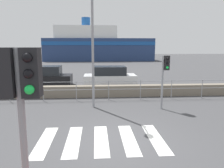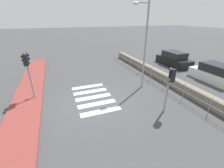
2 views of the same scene
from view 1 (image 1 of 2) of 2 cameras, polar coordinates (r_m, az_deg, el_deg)
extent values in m
plane|color=#424244|center=(7.38, 1.63, -14.25)|extent=(160.00, 160.00, 0.00)
cube|color=silver|center=(7.53, -17.10, -14.16)|extent=(0.45, 2.40, 0.01)
cube|color=silver|center=(7.39, -10.06, -14.35)|extent=(0.45, 2.40, 0.01)
cube|color=silver|center=(7.35, -2.84, -14.34)|extent=(0.45, 2.40, 0.01)
cube|color=silver|center=(7.42, 4.34, -14.11)|extent=(0.45, 2.40, 0.01)
cube|color=silver|center=(7.60, 11.27, -13.68)|extent=(0.45, 2.40, 0.01)
cube|color=slate|center=(13.24, -1.09, -1.83)|extent=(20.22, 0.55, 0.68)
cylinder|color=gray|center=(12.25, -0.88, 0.64)|extent=(18.20, 0.03, 0.03)
cylinder|color=gray|center=(12.33, -0.88, -1.40)|extent=(18.20, 0.03, 0.03)
cylinder|color=gray|center=(13.21, -25.25, -1.84)|extent=(0.04, 0.04, 1.11)
cylinder|color=gray|center=(12.67, -17.55, -1.81)|extent=(0.04, 0.04, 1.11)
cylinder|color=gray|center=(12.38, -9.32, -1.75)|extent=(0.04, 0.04, 1.11)
cylinder|color=gray|center=(12.34, -0.88, -1.65)|extent=(0.04, 0.04, 1.11)
cylinder|color=gray|center=(12.58, 7.43, -1.52)|extent=(0.04, 0.04, 1.11)
cylinder|color=gray|center=(13.07, 15.28, -1.36)|extent=(0.04, 0.04, 1.11)
cylinder|color=gray|center=(13.78, 22.44, -1.20)|extent=(0.04, 0.04, 1.11)
cylinder|color=gray|center=(3.56, -21.90, -16.08)|extent=(0.10, 0.10, 2.99)
cube|color=black|center=(3.30, -25.99, 2.65)|extent=(0.24, 0.24, 0.68)
sphere|color=black|center=(3.41, -25.40, 6.46)|extent=(0.13, 0.13, 0.13)
sphere|color=black|center=(3.43, -25.14, 2.94)|extent=(0.13, 0.13, 0.13)
sphere|color=#19D84C|center=(3.46, -24.89, -0.53)|extent=(0.13, 0.13, 0.13)
cube|color=black|center=(3.19, -20.31, 2.81)|extent=(0.24, 0.24, 0.68)
sphere|color=black|center=(3.04, -21.27, 6.44)|extent=(0.13, 0.13, 0.13)
sphere|color=black|center=(3.06, -21.02, 2.49)|extent=(0.13, 0.13, 0.13)
sphere|color=#19D84C|center=(3.09, -20.78, -1.39)|extent=(0.13, 0.13, 0.13)
cylinder|color=gray|center=(10.72, 13.00, 0.33)|extent=(0.10, 0.10, 2.58)
cube|color=black|center=(10.66, 14.07, 5.39)|extent=(0.24, 0.24, 0.68)
sphere|color=black|center=(10.52, 14.35, 6.47)|extent=(0.13, 0.13, 0.13)
sphere|color=black|center=(10.53, 14.30, 5.32)|extent=(0.13, 0.13, 0.13)
sphere|color=#19D84C|center=(10.55, 14.26, 4.18)|extent=(0.13, 0.13, 0.13)
cylinder|color=gray|center=(10.63, -5.05, 9.51)|extent=(0.12, 0.12, 5.92)
cube|color=navy|center=(47.49, -3.39, 8.94)|extent=(22.55, 7.11, 4.62)
cube|color=white|center=(47.61, -6.78, 13.21)|extent=(12.63, 5.69, 2.54)
cube|color=#194C99|center=(43.91, -3.34, 10.56)|extent=(22.55, 0.08, 0.74)
cylinder|color=#194C99|center=(47.79, -6.84, 15.80)|extent=(1.80, 1.80, 1.80)
cube|color=black|center=(17.61, -17.08, 0.91)|extent=(4.05, 1.78, 0.84)
cube|color=#1E2328|center=(17.51, -17.21, 3.38)|extent=(2.43, 1.56, 0.69)
cube|color=silver|center=(17.20, -0.54, 1.09)|extent=(4.03, 1.86, 0.81)
cube|color=#1E2328|center=(17.10, -0.54, 3.53)|extent=(2.42, 1.63, 0.66)
camera|label=2|loc=(10.23, 59.76, 15.91)|focal=24.00mm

